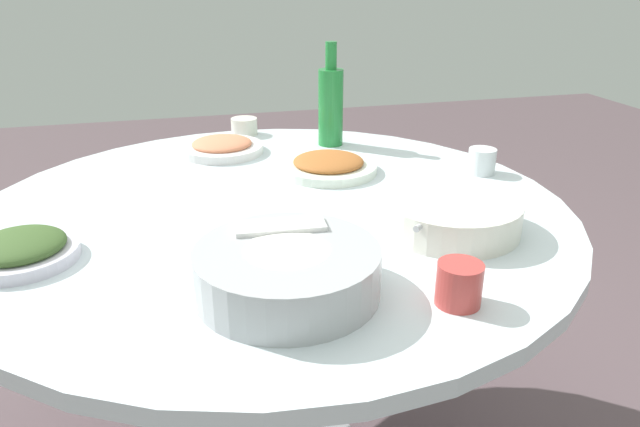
{
  "coord_description": "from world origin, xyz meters",
  "views": [
    {
      "loc": [
        -0.2,
        -1.17,
        1.23
      ],
      "look_at": [
        0.07,
        -0.15,
        0.78
      ],
      "focal_mm": 32.96,
      "sensor_mm": 36.0,
      "label": 1
    }
  ],
  "objects_px": {
    "dish_shrimp": "(222,147)",
    "dish_greens": "(20,250)",
    "tea_cup_side": "(482,161)",
    "tea_cup_far": "(459,284)",
    "round_dining_table": "(275,264)",
    "tea_cup_near": "(244,126)",
    "rice_bowl": "(287,270)",
    "green_bottle": "(331,104)",
    "soup_bowl": "(452,216)",
    "dish_tofu_braise": "(328,165)"
  },
  "relations": [
    {
      "from": "dish_tofu_braise",
      "to": "round_dining_table",
      "type": "bearing_deg",
      "value": -133.89
    },
    {
      "from": "round_dining_table",
      "to": "rice_bowl",
      "type": "relative_size",
      "value": 4.37
    },
    {
      "from": "dish_shrimp",
      "to": "green_bottle",
      "type": "bearing_deg",
      "value": 1.23
    },
    {
      "from": "dish_shrimp",
      "to": "tea_cup_side",
      "type": "bearing_deg",
      "value": -28.74
    },
    {
      "from": "rice_bowl",
      "to": "soup_bowl",
      "type": "xyz_separation_m",
      "value": [
        0.36,
        0.16,
        -0.01
      ]
    },
    {
      "from": "dish_greens",
      "to": "dish_shrimp",
      "type": "bearing_deg",
      "value": 53.71
    },
    {
      "from": "rice_bowl",
      "to": "tea_cup_side",
      "type": "relative_size",
      "value": 4.31
    },
    {
      "from": "rice_bowl",
      "to": "dish_shrimp",
      "type": "bearing_deg",
      "value": 91.72
    },
    {
      "from": "tea_cup_near",
      "to": "tea_cup_far",
      "type": "bearing_deg",
      "value": -80.04
    },
    {
      "from": "soup_bowl",
      "to": "dish_greens",
      "type": "bearing_deg",
      "value": 174.83
    },
    {
      "from": "soup_bowl",
      "to": "tea_cup_near",
      "type": "bearing_deg",
      "value": 110.28
    },
    {
      "from": "round_dining_table",
      "to": "tea_cup_far",
      "type": "bearing_deg",
      "value": -66.29
    },
    {
      "from": "soup_bowl",
      "to": "tea_cup_far",
      "type": "height_order",
      "value": "tea_cup_far"
    },
    {
      "from": "tea_cup_near",
      "to": "tea_cup_far",
      "type": "height_order",
      "value": "tea_cup_far"
    },
    {
      "from": "dish_shrimp",
      "to": "tea_cup_near",
      "type": "distance_m",
      "value": 0.2
    },
    {
      "from": "rice_bowl",
      "to": "dish_greens",
      "type": "relative_size",
      "value": 1.49
    },
    {
      "from": "dish_shrimp",
      "to": "dish_greens",
      "type": "bearing_deg",
      "value": -126.29
    },
    {
      "from": "round_dining_table",
      "to": "tea_cup_side",
      "type": "xyz_separation_m",
      "value": [
        0.54,
        0.08,
        0.17
      ]
    },
    {
      "from": "round_dining_table",
      "to": "rice_bowl",
      "type": "bearing_deg",
      "value": -96.56
    },
    {
      "from": "dish_shrimp",
      "to": "tea_cup_far",
      "type": "distance_m",
      "value": 0.92
    },
    {
      "from": "soup_bowl",
      "to": "green_bottle",
      "type": "relative_size",
      "value": 0.92
    },
    {
      "from": "round_dining_table",
      "to": "dish_tofu_braise",
      "type": "bearing_deg",
      "value": 46.11
    },
    {
      "from": "dish_shrimp",
      "to": "soup_bowl",
      "type": "bearing_deg",
      "value": -58.67
    },
    {
      "from": "soup_bowl",
      "to": "tea_cup_far",
      "type": "xyz_separation_m",
      "value": [
        -0.11,
        -0.25,
        0.0
      ]
    },
    {
      "from": "round_dining_table",
      "to": "soup_bowl",
      "type": "height_order",
      "value": "soup_bowl"
    },
    {
      "from": "dish_tofu_braise",
      "to": "green_bottle",
      "type": "distance_m",
      "value": 0.27
    },
    {
      "from": "green_bottle",
      "to": "tea_cup_near",
      "type": "xyz_separation_m",
      "value": [
        -0.23,
        0.17,
        -0.09
      ]
    },
    {
      "from": "tea_cup_near",
      "to": "tea_cup_far",
      "type": "relative_size",
      "value": 1.13
    },
    {
      "from": "green_bottle",
      "to": "tea_cup_side",
      "type": "height_order",
      "value": "green_bottle"
    },
    {
      "from": "dish_tofu_braise",
      "to": "tea_cup_side",
      "type": "relative_size",
      "value": 3.58
    },
    {
      "from": "round_dining_table",
      "to": "tea_cup_near",
      "type": "height_order",
      "value": "tea_cup_near"
    },
    {
      "from": "tea_cup_near",
      "to": "rice_bowl",
      "type": "bearing_deg",
      "value": -93.7
    },
    {
      "from": "dish_tofu_braise",
      "to": "rice_bowl",
      "type": "bearing_deg",
      "value": -111.55
    },
    {
      "from": "dish_greens",
      "to": "tea_cup_side",
      "type": "relative_size",
      "value": 2.89
    },
    {
      "from": "dish_greens",
      "to": "dish_shrimp",
      "type": "distance_m",
      "value": 0.69
    },
    {
      "from": "tea_cup_far",
      "to": "dish_shrimp",
      "type": "bearing_deg",
      "value": 107.1
    },
    {
      "from": "rice_bowl",
      "to": "tea_cup_far",
      "type": "height_order",
      "value": "rice_bowl"
    },
    {
      "from": "round_dining_table",
      "to": "soup_bowl",
      "type": "distance_m",
      "value": 0.42
    },
    {
      "from": "dish_shrimp",
      "to": "tea_cup_near",
      "type": "relative_size",
      "value": 2.84
    },
    {
      "from": "green_bottle",
      "to": "tea_cup_far",
      "type": "height_order",
      "value": "green_bottle"
    },
    {
      "from": "rice_bowl",
      "to": "dish_greens",
      "type": "bearing_deg",
      "value": 152.33
    },
    {
      "from": "round_dining_table",
      "to": "dish_shrimp",
      "type": "xyz_separation_m",
      "value": [
        -0.07,
        0.41,
        0.16
      ]
    },
    {
      "from": "round_dining_table",
      "to": "rice_bowl",
      "type": "height_order",
      "value": "rice_bowl"
    },
    {
      "from": "soup_bowl",
      "to": "green_bottle",
      "type": "height_order",
      "value": "green_bottle"
    },
    {
      "from": "dish_tofu_braise",
      "to": "tea_cup_far",
      "type": "bearing_deg",
      "value": -87.44
    },
    {
      "from": "soup_bowl",
      "to": "dish_shrimp",
      "type": "relative_size",
      "value": 1.17
    },
    {
      "from": "rice_bowl",
      "to": "green_bottle",
      "type": "relative_size",
      "value": 1.02
    },
    {
      "from": "tea_cup_far",
      "to": "tea_cup_side",
      "type": "distance_m",
      "value": 0.64
    },
    {
      "from": "dish_greens",
      "to": "tea_cup_near",
      "type": "bearing_deg",
      "value": 55.98
    },
    {
      "from": "dish_greens",
      "to": "dish_shrimp",
      "type": "height_order",
      "value": "dish_greens"
    }
  ]
}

